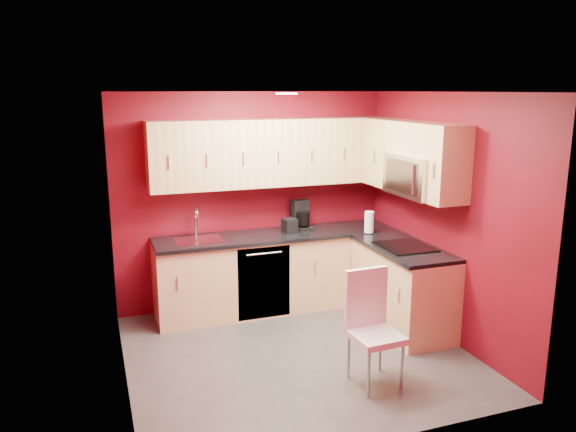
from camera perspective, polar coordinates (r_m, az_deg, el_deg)
floor at (r=5.63m, az=0.91°, el=-13.85°), size 3.20×3.20×0.00m
ceiling at (r=5.04m, az=1.02°, el=12.49°), size 3.20×3.20×0.00m
wall_back at (r=6.59m, az=-3.63°, el=1.58°), size 3.20×0.00×3.20m
wall_front at (r=3.89m, az=8.80°, el=-6.52°), size 3.20×0.00×3.20m
wall_left at (r=4.89m, az=-16.91°, el=-2.91°), size 0.00×3.00×3.00m
wall_right at (r=5.94m, az=15.58°, el=-0.11°), size 0.00×3.00×3.00m
base_cabinets_back at (r=6.58m, az=-1.12°, el=-5.76°), size 2.80×0.60×0.87m
base_cabinets_right at (r=6.20m, az=11.51°, el=-7.19°), size 0.60×1.30×0.87m
countertop_back at (r=6.43m, az=-1.09°, el=-1.96°), size 2.80×0.63×0.04m
countertop_right at (r=6.04m, az=11.65°, el=-3.19°), size 0.63×1.27×0.04m
upper_cabinets_back at (r=6.39m, az=-1.53°, el=6.48°), size 2.80×0.35×0.75m
upper_cabinets_right at (r=6.10m, az=12.20°, el=6.49°), size 0.35×1.55×0.75m
microwave at (r=5.91m, az=13.07°, el=4.03°), size 0.42×0.76×0.42m
cooktop at (r=6.01m, az=11.79°, el=-3.05°), size 0.50×0.55×0.01m
sink at (r=6.22m, az=-9.04°, el=-2.12°), size 0.52×0.42×0.35m
dishwasher_front at (r=6.24m, az=-2.45°, el=-6.80°), size 0.60×0.02×0.82m
downlight at (r=5.32m, az=-0.15°, el=12.34°), size 0.20×0.20×0.01m
coffee_maker at (r=6.60m, az=1.50°, el=0.10°), size 0.24×0.30×0.34m
napkin_holder at (r=6.47m, az=0.17°, el=-0.97°), size 0.17×0.17×0.16m
paper_towel at (r=6.48m, az=8.25°, el=-0.64°), size 0.19×0.19×0.25m
dining_chair at (r=4.98m, az=8.92°, el=-11.37°), size 0.43×0.44×1.00m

